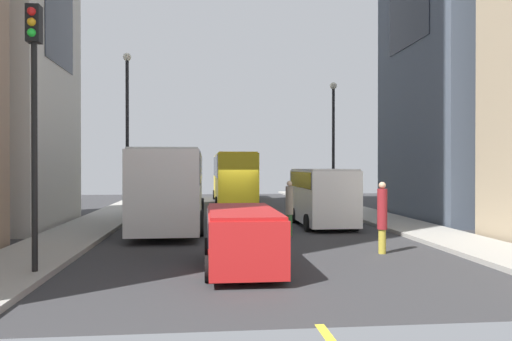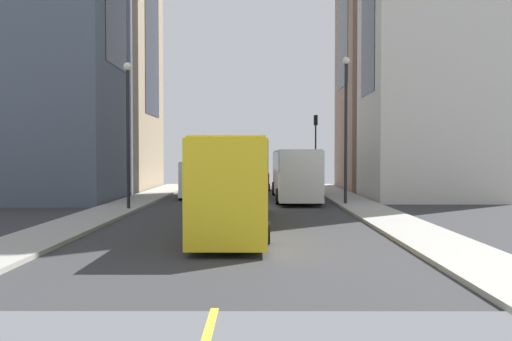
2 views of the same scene
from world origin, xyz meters
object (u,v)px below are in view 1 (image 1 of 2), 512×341
Objects in this scene: car_red_0 at (242,234)px; traffic_light_near_corner at (34,88)px; city_bus_white at (173,181)px; delivery_van_white at (323,193)px; pedestrian_crossing_mid at (382,215)px; pedestrian_walking_far at (289,206)px; streetcar_yellow at (232,174)px.

car_red_0 is 0.71× the size of traffic_light_near_corner.
city_bus_white reaches higher than delivery_van_white.
delivery_van_white is 1.13× the size of car_red_0.
delivery_van_white reaches higher than pedestrian_crossing_mid.
traffic_light_near_corner is at bearing -174.20° from car_red_0.
pedestrian_walking_far is (4.70, -4.04, -0.86)m from city_bus_white.
streetcar_yellow reaches higher than city_bus_white.
delivery_van_white is 2.40× the size of pedestrian_walking_far.
delivery_van_white is 6.99m from pedestrian_crossing_mid.
streetcar_yellow is 6.67× the size of pedestrian_walking_far.
car_red_0 is (-1.04, -23.43, -1.20)m from streetcar_yellow.
delivery_van_white is 13.53m from traffic_light_near_corner.
pedestrian_crossing_mid is at bearing -81.00° from streetcar_yellow.
traffic_light_near_corner reaches higher than pedestrian_crossing_mid.
city_bus_white is at bearing 170.17° from delivery_van_white.
pedestrian_crossing_mid is 0.35× the size of traffic_light_near_corner.
delivery_van_white reaches higher than car_red_0.
streetcar_yellow is at bearing 172.83° from pedestrian_crossing_mid.
car_red_0 is at bearing -92.54° from streetcar_yellow.
pedestrian_walking_far reaches higher than car_red_0.
car_red_0 is at bearing -174.46° from pedestrian_walking_far.
streetcar_yellow is at bearing 102.49° from delivery_van_white.
traffic_light_near_corner is (-2.63, -10.47, 2.56)m from city_bus_white.
pedestrian_crossing_mid is at bearing -49.77° from city_bus_white.
delivery_van_white is 2.31× the size of pedestrian_crossing_mid.
city_bus_white is 10.69m from pedestrian_crossing_mid.
city_bus_white is 13.92m from streetcar_yellow.
car_red_0 is 2.13× the size of pedestrian_walking_far.
city_bus_white is 2.38× the size of delivery_van_white.
pedestrian_crossing_mid is 4.64m from pedestrian_walking_far.
pedestrian_walking_far is at bearing -124.83° from delivery_van_white.
car_red_0 is at bearing 5.80° from traffic_light_near_corner.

